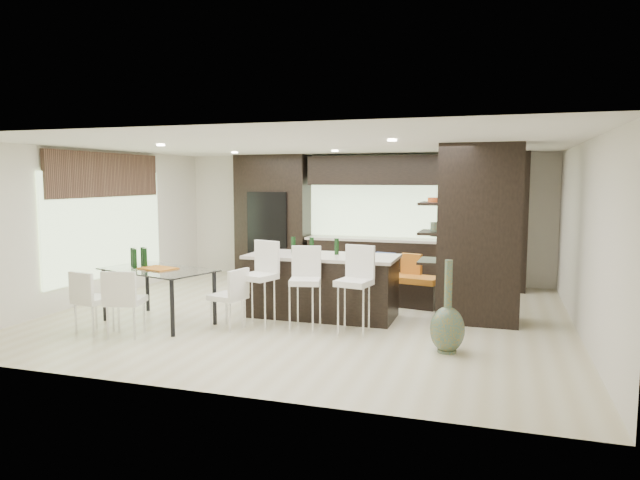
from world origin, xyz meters
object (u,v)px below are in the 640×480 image
(dining_table, at_px, (159,296))
(chair_far, at_px, (94,304))
(chair_near, at_px, (126,305))
(stool_mid, at_px, (305,296))
(floor_vase, at_px, (448,306))
(chair_end, at_px, (228,301))
(kitchen_island, at_px, (322,286))
(stool_right, at_px, (354,299))
(bench, at_px, (400,290))
(stool_left, at_px, (258,292))

(dining_table, height_order, chair_far, chair_far)
(chair_far, bearing_deg, chair_near, 9.49)
(stool_mid, distance_m, floor_vase, 2.13)
(chair_end, bearing_deg, kitchen_island, -31.46)
(chair_near, height_order, chair_end, chair_near)
(chair_far, bearing_deg, kitchen_island, 45.30)
(stool_right, distance_m, chair_end, 1.84)
(stool_mid, bearing_deg, bench, 49.84)
(kitchen_island, xyz_separation_m, chair_far, (-2.78, -1.91, -0.08))
(floor_vase, xyz_separation_m, dining_table, (-4.31, 0.21, -0.18))
(stool_left, height_order, chair_end, stool_left)
(stool_mid, relative_size, chair_near, 1.11)
(chair_near, bearing_deg, stool_left, 21.55)
(stool_left, height_order, dining_table, stool_left)
(stool_mid, xyz_separation_m, chair_end, (-1.08, -0.30, -0.07))
(chair_near, xyz_separation_m, chair_end, (1.16, 0.80, -0.02))
(kitchen_island, xyz_separation_m, stool_mid, (0.00, -0.82, -0.01))
(bench, xyz_separation_m, chair_end, (-2.13, -2.36, 0.15))
(chair_far, bearing_deg, stool_left, 38.51)
(kitchen_island, xyz_separation_m, floor_vase, (2.07, -1.34, 0.09))
(stool_mid, bearing_deg, chair_near, -167.13)
(stool_left, bearing_deg, stool_mid, 17.72)
(bench, height_order, floor_vase, floor_vase)
(stool_right, bearing_deg, kitchen_island, 142.13)
(stool_mid, xyz_separation_m, chair_near, (-2.24, -1.10, -0.05))
(kitchen_island, bearing_deg, stool_mid, -89.95)
(floor_vase, xyz_separation_m, chair_near, (-4.31, -0.59, -0.15))
(floor_vase, relative_size, chair_far, 1.42)
(chair_near, bearing_deg, bench, 29.66)
(bench, bearing_deg, floor_vase, -56.61)
(kitchen_island, distance_m, stool_right, 1.10)
(kitchen_island, distance_m, chair_end, 1.57)
(chair_far, bearing_deg, chair_end, 35.63)
(stool_mid, bearing_deg, chair_end, -177.64)
(stool_mid, relative_size, chair_far, 1.17)
(dining_table, height_order, chair_near, chair_near)
(stool_mid, bearing_deg, stool_left, 167.52)
(floor_vase, relative_size, chair_near, 1.35)
(stool_left, xyz_separation_m, bench, (1.77, 2.07, -0.25))
(stool_mid, xyz_separation_m, stool_right, (0.73, -0.01, 0.02))
(dining_table, bearing_deg, stool_left, 28.42)
(dining_table, relative_size, chair_end, 2.09)
(stool_right, relative_size, chair_far, 1.21)
(bench, bearing_deg, kitchen_island, -118.54)
(stool_left, bearing_deg, chair_far, -135.32)
(floor_vase, relative_size, dining_table, 0.69)
(stool_right, bearing_deg, chair_far, -151.94)
(floor_vase, bearing_deg, chair_near, -172.25)
(stool_left, relative_size, dining_table, 0.59)
(kitchen_island, distance_m, floor_vase, 2.46)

